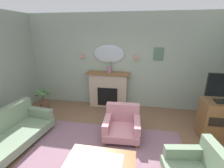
% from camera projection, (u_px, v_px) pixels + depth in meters
% --- Properties ---
extents(wall_back, '(6.99, 0.10, 2.93)m').
position_uv_depth(wall_back, '(121.00, 62.00, 5.13)').
color(wall_back, '#93A393').
rests_on(wall_back, ground).
extents(patterned_rug, '(3.20, 2.40, 0.01)m').
position_uv_depth(patterned_rug, '(104.00, 160.00, 3.15)').
color(patterned_rug, '#7F5B6B').
rests_on(patterned_rug, ground).
extents(fireplace, '(1.36, 0.36, 1.16)m').
position_uv_depth(fireplace, '(108.00, 90.00, 5.27)').
color(fireplace, tan).
rests_on(fireplace, ground).
extents(mantel_vase_right, '(0.12, 0.12, 0.39)m').
position_uv_depth(mantel_vase_right, '(109.00, 67.00, 4.99)').
color(mantel_vase_right, '#9E6084').
rests_on(mantel_vase_right, fireplace).
extents(wall_mirror, '(0.96, 0.06, 0.56)m').
position_uv_depth(wall_mirror, '(109.00, 54.00, 5.05)').
color(wall_mirror, '#B2BCC6').
extents(wall_sconce_left, '(0.14, 0.14, 0.14)m').
position_uv_depth(wall_sconce_left, '(82.00, 55.00, 5.15)').
color(wall_sconce_left, '#D17066').
extents(wall_sconce_right, '(0.14, 0.14, 0.14)m').
position_uv_depth(wall_sconce_right, '(136.00, 57.00, 4.87)').
color(wall_sconce_right, '#D17066').
extents(framed_picture, '(0.28, 0.03, 0.36)m').
position_uv_depth(framed_picture, '(159.00, 54.00, 4.80)').
color(framed_picture, '#4C6B56').
extents(coffee_table, '(1.10, 0.60, 0.45)m').
position_uv_depth(coffee_table, '(101.00, 163.00, 2.59)').
color(coffee_table, brown).
rests_on(coffee_table, ground).
extents(floral_couch, '(1.05, 1.79, 0.76)m').
position_uv_depth(floral_couch, '(10.00, 132.00, 3.50)').
color(floral_couch, gray).
rests_on(floral_couch, ground).
extents(armchair_in_corner, '(0.86, 0.86, 0.71)m').
position_uv_depth(armchair_in_corner, '(122.00, 124.00, 3.83)').
color(armchair_in_corner, '#B77A84').
rests_on(armchair_in_corner, ground).
extents(tv_cabinet, '(0.80, 0.57, 0.90)m').
position_uv_depth(tv_cabinet, '(219.00, 120.00, 3.71)').
color(tv_cabinet, brown).
rests_on(tv_cabinet, ground).
extents(potted_plant_small_fern, '(0.42, 0.40, 0.78)m').
position_uv_depth(potted_plant_small_fern, '(43.00, 98.00, 5.17)').
color(potted_plant_small_fern, brown).
rests_on(potted_plant_small_fern, ground).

